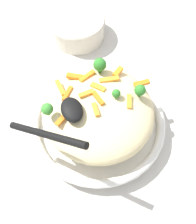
% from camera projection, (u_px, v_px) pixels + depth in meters
% --- Properties ---
extents(ground_plane, '(2.40, 2.40, 0.00)m').
position_uv_depth(ground_plane, '(98.00, 128.00, 0.61)').
color(ground_plane, beige).
extents(serving_bowl, '(0.29, 0.29, 0.04)m').
position_uv_depth(serving_bowl, '(98.00, 124.00, 0.60)').
color(serving_bowl, white).
rests_on(serving_bowl, ground_plane).
extents(pasta_mound, '(0.24, 0.23, 0.09)m').
position_uv_depth(pasta_mound, '(98.00, 111.00, 0.55)').
color(pasta_mound, beige).
rests_on(pasta_mound, serving_bowl).
extents(carrot_piece_0, '(0.03, 0.02, 0.01)m').
position_uv_depth(carrot_piece_0, '(97.00, 98.00, 0.51)').
color(carrot_piece_0, orange).
rests_on(carrot_piece_0, pasta_mound).
extents(carrot_piece_1, '(0.02, 0.02, 0.01)m').
position_uv_depth(carrot_piece_1, '(69.00, 110.00, 0.50)').
color(carrot_piece_1, orange).
rests_on(carrot_piece_1, pasta_mound).
extents(carrot_piece_2, '(0.01, 0.03, 0.01)m').
position_uv_depth(carrot_piece_2, '(87.00, 94.00, 0.52)').
color(carrot_piece_2, orange).
rests_on(carrot_piece_2, pasta_mound).
extents(carrot_piece_3, '(0.02, 0.04, 0.01)m').
position_uv_depth(carrot_piece_3, '(87.00, 76.00, 0.55)').
color(carrot_piece_3, orange).
rests_on(carrot_piece_3, pasta_mound).
extents(carrot_piece_4, '(0.03, 0.02, 0.01)m').
position_uv_depth(carrot_piece_4, '(129.00, 102.00, 0.51)').
color(carrot_piece_4, orange).
rests_on(carrot_piece_4, pasta_mound).
extents(carrot_piece_5, '(0.03, 0.04, 0.01)m').
position_uv_depth(carrot_piece_5, '(76.00, 77.00, 0.55)').
color(carrot_piece_5, orange).
rests_on(carrot_piece_5, pasta_mound).
extents(carrot_piece_6, '(0.03, 0.01, 0.01)m').
position_uv_depth(carrot_piece_6, '(96.00, 110.00, 0.50)').
color(carrot_piece_6, orange).
rests_on(carrot_piece_6, pasta_mound).
extents(carrot_piece_7, '(0.02, 0.04, 0.01)m').
position_uv_depth(carrot_piece_7, '(109.00, 80.00, 0.54)').
color(carrot_piece_7, orange).
rests_on(carrot_piece_7, pasta_mound).
extents(carrot_piece_8, '(0.03, 0.03, 0.01)m').
position_uv_depth(carrot_piece_8, '(98.00, 87.00, 0.53)').
color(carrot_piece_8, orange).
rests_on(carrot_piece_8, pasta_mound).
extents(carrot_piece_9, '(0.02, 0.03, 0.01)m').
position_uv_depth(carrot_piece_9, '(118.00, 72.00, 0.55)').
color(carrot_piece_9, orange).
rests_on(carrot_piece_9, pasta_mound).
extents(carrot_piece_10, '(0.04, 0.01, 0.01)m').
position_uv_depth(carrot_piece_10, '(60.00, 88.00, 0.53)').
color(carrot_piece_10, orange).
rests_on(carrot_piece_10, pasta_mound).
extents(carrot_piece_11, '(0.02, 0.03, 0.01)m').
position_uv_depth(carrot_piece_11, '(61.00, 120.00, 0.49)').
color(carrot_piece_11, orange).
rests_on(carrot_piece_11, pasta_mound).
extents(carrot_piece_12, '(0.03, 0.03, 0.01)m').
position_uv_depth(carrot_piece_12, '(67.00, 94.00, 0.52)').
color(carrot_piece_12, orange).
rests_on(carrot_piece_12, pasta_mound).
extents(carrot_piece_13, '(0.01, 0.03, 0.01)m').
position_uv_depth(carrot_piece_13, '(142.00, 83.00, 0.54)').
color(carrot_piece_13, orange).
rests_on(carrot_piece_13, pasta_mound).
extents(broccoli_floret_0, '(0.03, 0.03, 0.03)m').
position_uv_depth(broccoli_floret_0, '(100.00, 65.00, 0.54)').
color(broccoli_floret_0, '#296820').
rests_on(broccoli_floret_0, pasta_mound).
extents(broccoli_floret_1, '(0.02, 0.02, 0.03)m').
position_uv_depth(broccoli_floret_1, '(47.00, 109.00, 0.49)').
color(broccoli_floret_1, '#377928').
rests_on(broccoli_floret_1, pasta_mound).
extents(broccoli_floret_2, '(0.02, 0.02, 0.02)m').
position_uv_depth(broccoli_floret_2, '(116.00, 94.00, 0.51)').
color(broccoli_floret_2, '#296820').
rests_on(broccoli_floret_2, pasta_mound).
extents(broccoli_floret_3, '(0.02, 0.02, 0.03)m').
position_uv_depth(broccoli_floret_3, '(140.00, 90.00, 0.51)').
color(broccoli_floret_3, '#296820').
rests_on(broccoli_floret_3, pasta_mound).
extents(serving_spoon, '(0.14, 0.13, 0.09)m').
position_uv_depth(serving_spoon, '(63.00, 118.00, 0.47)').
color(serving_spoon, black).
rests_on(serving_spoon, pasta_mound).
extents(companion_bowl, '(0.15, 0.15, 0.06)m').
position_uv_depth(companion_bowl, '(77.00, 26.00, 0.74)').
color(companion_bowl, beige).
rests_on(companion_bowl, ground_plane).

